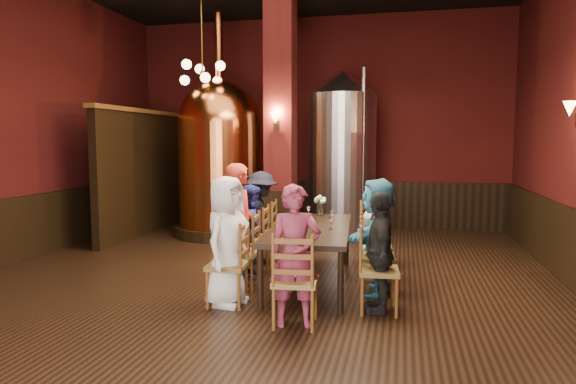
% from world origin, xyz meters
% --- Properties ---
extents(room, '(10.00, 10.02, 4.50)m').
position_xyz_m(room, '(0.00, 0.00, 2.25)').
color(room, black).
rests_on(room, ground).
extents(wainscot_back, '(7.90, 0.08, 1.00)m').
position_xyz_m(wainscot_back, '(0.00, 4.96, 0.50)').
color(wainscot_back, black).
rests_on(wainscot_back, ground).
extents(column, '(0.58, 0.58, 4.50)m').
position_xyz_m(column, '(-0.30, 2.80, 2.25)').
color(column, '#48110F').
rests_on(column, ground).
extents(partition, '(0.22, 3.50, 2.40)m').
position_xyz_m(partition, '(-3.20, 3.20, 1.20)').
color(partition, black).
rests_on(partition, ground).
extents(pendant_cluster, '(0.90, 0.90, 1.70)m').
position_xyz_m(pendant_cluster, '(-1.80, 2.90, 3.10)').
color(pendant_cluster, '#A57226').
rests_on(pendant_cluster, room).
extents(sconce_column, '(0.20, 0.20, 0.36)m').
position_xyz_m(sconce_column, '(-0.30, 2.50, 2.20)').
color(sconce_column, black).
rests_on(sconce_column, column).
extents(dining_table, '(1.19, 2.47, 0.75)m').
position_xyz_m(dining_table, '(0.68, 0.37, 0.69)').
color(dining_table, black).
rests_on(dining_table, ground).
extents(chair_0, '(0.50, 0.50, 0.92)m').
position_xyz_m(chair_0, '(-0.09, -0.69, 0.46)').
color(chair_0, brown).
rests_on(chair_0, ground).
extents(person_0, '(0.59, 0.79, 1.47)m').
position_xyz_m(person_0, '(-0.09, -0.69, 0.73)').
color(person_0, white).
rests_on(person_0, ground).
extents(chair_1, '(0.50, 0.50, 0.92)m').
position_xyz_m(chair_1, '(-0.14, -0.02, 0.46)').
color(chair_1, brown).
rests_on(chair_1, ground).
extents(person_1, '(0.57, 0.68, 1.58)m').
position_xyz_m(person_1, '(-0.14, -0.02, 0.79)').
color(person_1, red).
rests_on(person_1, ground).
extents(chair_2, '(0.50, 0.50, 0.92)m').
position_xyz_m(chair_2, '(-0.20, 0.63, 0.46)').
color(chair_2, brown).
rests_on(chair_2, ground).
extents(person_2, '(0.51, 0.68, 1.26)m').
position_xyz_m(person_2, '(-0.20, 0.63, 0.63)').
color(person_2, navy).
rests_on(person_2, ground).
extents(chair_3, '(0.50, 0.50, 0.92)m').
position_xyz_m(chair_3, '(-0.25, 1.30, 0.46)').
color(chair_3, brown).
rests_on(chair_3, ground).
extents(person_3, '(0.55, 0.92, 1.41)m').
position_xyz_m(person_3, '(-0.25, 1.30, 0.70)').
color(person_3, black).
rests_on(person_3, ground).
extents(chair_4, '(0.50, 0.50, 0.92)m').
position_xyz_m(chair_4, '(1.60, -0.56, 0.46)').
color(chair_4, brown).
rests_on(chair_4, ground).
extents(person_4, '(0.43, 0.81, 1.32)m').
position_xyz_m(person_4, '(1.60, -0.56, 0.66)').
color(person_4, black).
rests_on(person_4, ground).
extents(chair_5, '(0.50, 0.50, 0.92)m').
position_xyz_m(chair_5, '(1.55, 0.11, 0.46)').
color(chair_5, brown).
rests_on(chair_5, ground).
extents(person_5, '(0.63, 1.37, 1.42)m').
position_xyz_m(person_5, '(1.55, 0.11, 0.71)').
color(person_5, teal).
rests_on(person_5, ground).
extents(chair_6, '(0.50, 0.50, 0.92)m').
position_xyz_m(chair_6, '(1.50, 0.77, 0.46)').
color(chair_6, brown).
rests_on(chair_6, ground).
extents(person_6, '(0.54, 0.72, 1.33)m').
position_xyz_m(person_6, '(1.50, 0.77, 0.66)').
color(person_6, beige).
rests_on(person_6, ground).
extents(chair_7, '(0.50, 0.50, 0.92)m').
position_xyz_m(chair_7, '(1.45, 1.44, 0.46)').
color(chair_7, brown).
rests_on(chair_7, ground).
extents(person_7, '(0.40, 0.66, 1.27)m').
position_xyz_m(person_7, '(1.45, 1.44, 0.64)').
color(person_7, black).
rests_on(person_7, ground).
extents(chair_8, '(0.50, 0.50, 0.92)m').
position_xyz_m(chair_8, '(0.80, -1.17, 0.46)').
color(chair_8, brown).
rests_on(chair_8, ground).
extents(person_8, '(0.59, 0.47, 1.43)m').
position_xyz_m(person_8, '(0.80, -1.17, 0.72)').
color(person_8, '#8C2E4A').
rests_on(person_8, ground).
extents(copper_kettle, '(1.82, 1.82, 4.29)m').
position_xyz_m(copper_kettle, '(-1.66, 3.41, 1.56)').
color(copper_kettle, black).
rests_on(copper_kettle, ground).
extents(steel_vessel, '(1.39, 1.39, 3.21)m').
position_xyz_m(steel_vessel, '(0.65, 4.06, 1.61)').
color(steel_vessel, '#B2B2B7').
rests_on(steel_vessel, ground).
extents(rose_vase, '(0.18, 0.18, 0.31)m').
position_xyz_m(rose_vase, '(0.65, 1.37, 0.95)').
color(rose_vase, white).
rests_on(rose_vase, dining_table).
extents(wine_glass_0, '(0.07, 0.07, 0.17)m').
position_xyz_m(wine_glass_0, '(0.40, 0.54, 0.83)').
color(wine_glass_0, white).
rests_on(wine_glass_0, dining_table).
extents(wine_glass_1, '(0.07, 0.07, 0.17)m').
position_xyz_m(wine_glass_1, '(0.64, 0.43, 0.83)').
color(wine_glass_1, white).
rests_on(wine_glass_1, dining_table).
extents(wine_glass_2, '(0.07, 0.07, 0.17)m').
position_xyz_m(wine_glass_2, '(0.91, 0.69, 0.83)').
color(wine_glass_2, white).
rests_on(wine_glass_2, dining_table).
extents(wine_glass_3, '(0.07, 0.07, 0.17)m').
position_xyz_m(wine_glass_3, '(0.96, 0.23, 0.83)').
color(wine_glass_3, white).
rests_on(wine_glass_3, dining_table).
extents(wine_glass_4, '(0.07, 0.07, 0.17)m').
position_xyz_m(wine_glass_4, '(0.52, 1.10, 0.83)').
color(wine_glass_4, white).
rests_on(wine_glass_4, dining_table).
extents(wine_glass_5, '(0.07, 0.07, 0.17)m').
position_xyz_m(wine_glass_5, '(0.62, -0.44, 0.83)').
color(wine_glass_5, white).
rests_on(wine_glass_5, dining_table).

